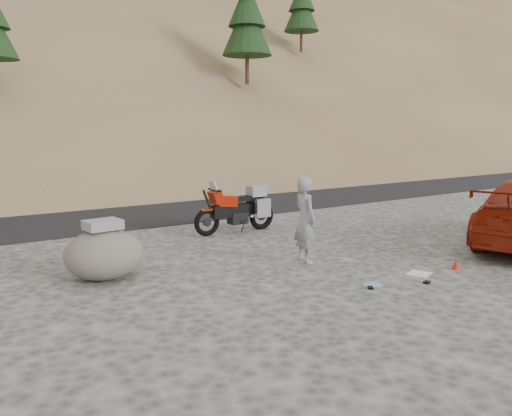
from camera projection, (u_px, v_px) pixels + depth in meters
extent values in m
plane|color=#44423F|center=(319.00, 265.00, 10.09)|extent=(140.00, 140.00, 0.00)
cube|color=black|center=(149.00, 208.00, 17.47)|extent=(120.00, 7.00, 0.05)
cube|color=brown|center=(57.00, 52.00, 34.52)|extent=(110.00, 51.90, 46.72)
cube|color=brown|center=(57.00, 48.00, 34.48)|extent=(110.00, 43.28, 36.46)
cube|color=brown|center=(7.00, 15.00, 49.97)|extent=(120.00, 40.00, 30.00)
cylinder|color=#3C2215|center=(247.00, 66.00, 25.86)|extent=(0.22, 0.22, 1.82)
cone|color=black|center=(247.00, 26.00, 25.55)|extent=(2.60, 2.60, 2.92)
cone|color=black|center=(247.00, 3.00, 25.38)|extent=(1.95, 1.95, 2.28)
cylinder|color=#3C2215|center=(301.00, 39.00, 31.26)|extent=(0.18, 0.18, 1.54)
cone|color=black|center=(302.00, 10.00, 30.99)|extent=(2.20, 2.20, 2.48)
torus|color=black|center=(207.00, 222.00, 12.80)|extent=(0.72, 0.13, 0.72)
cylinder|color=black|center=(207.00, 222.00, 12.80)|extent=(0.22, 0.07, 0.22)
torus|color=black|center=(261.00, 216.00, 13.73)|extent=(0.77, 0.16, 0.77)
cylinder|color=black|center=(261.00, 216.00, 13.73)|extent=(0.24, 0.09, 0.24)
cylinder|color=black|center=(210.00, 206.00, 12.79)|extent=(0.41, 0.07, 0.89)
cylinder|color=black|center=(215.00, 190.00, 12.81)|extent=(0.05, 0.68, 0.05)
cube|color=black|center=(234.00, 210.00, 13.21)|extent=(1.31, 0.27, 0.33)
cube|color=black|center=(238.00, 218.00, 13.31)|extent=(0.49, 0.33, 0.31)
cube|color=maroon|center=(226.00, 201.00, 13.03)|extent=(0.57, 0.33, 0.34)
cube|color=maroon|center=(216.00, 197.00, 12.85)|extent=(0.33, 0.37, 0.39)
cube|color=silver|center=(213.00, 186.00, 12.76)|extent=(0.13, 0.33, 0.28)
cube|color=black|center=(243.00, 198.00, 13.32)|extent=(0.60, 0.24, 0.13)
cube|color=black|center=(256.00, 199.00, 13.55)|extent=(0.38, 0.20, 0.11)
cube|color=silver|center=(263.00, 208.00, 13.38)|extent=(0.44, 0.13, 0.49)
cube|color=silver|center=(251.00, 205.00, 13.84)|extent=(0.44, 0.13, 0.49)
cube|color=gray|center=(256.00, 191.00, 13.53)|extent=(0.46, 0.37, 0.28)
cube|color=maroon|center=(207.00, 210.00, 12.75)|extent=(0.33, 0.13, 0.04)
cylinder|color=black|center=(243.00, 226.00, 13.21)|extent=(0.03, 0.23, 0.40)
cylinder|color=silver|center=(258.00, 215.00, 13.47)|extent=(0.50, 0.10, 0.14)
imported|color=gray|center=(304.00, 262.00, 10.38)|extent=(0.53, 0.71, 1.77)
ellipsoid|color=#615D53|center=(104.00, 254.00, 9.11)|extent=(1.55, 1.35, 0.93)
cube|color=gray|center=(103.00, 224.00, 9.02)|extent=(0.70, 0.57, 0.18)
cube|color=white|center=(419.00, 274.00, 9.48)|extent=(0.53, 0.50, 0.01)
cone|color=red|center=(456.00, 264.00, 9.80)|extent=(0.18, 0.18, 0.20)
cube|color=black|center=(427.00, 282.00, 8.92)|extent=(0.15, 0.13, 0.04)
cube|color=black|center=(371.00, 288.00, 8.61)|extent=(0.14, 0.14, 0.04)
cube|color=#82A8C9|center=(372.00, 285.00, 8.82)|extent=(0.33, 0.25, 0.01)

